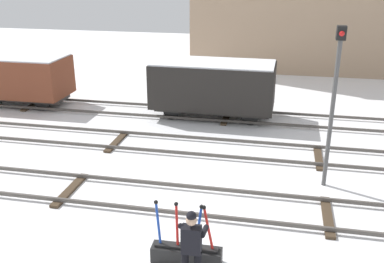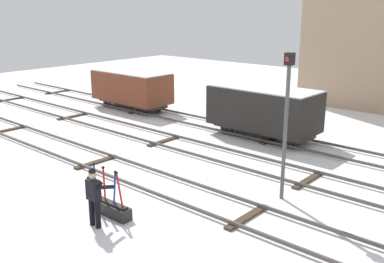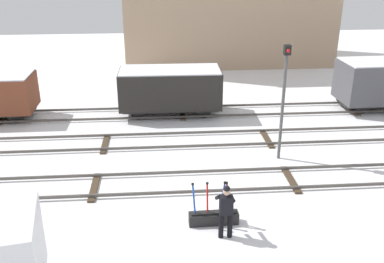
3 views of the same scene
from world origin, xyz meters
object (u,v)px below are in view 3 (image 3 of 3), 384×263
object	(u,v)px
switch_lever_frame	(214,216)
signal_post	(284,93)
rail_worker	(226,208)
freight_car_mid_siding	(170,89)

from	to	relation	value
switch_lever_frame	signal_post	world-z (taller)	signal_post
switch_lever_frame	signal_post	bearing A→B (deg)	52.36
rail_worker	signal_post	size ratio (longest dim) A/B	0.37
switch_lever_frame	signal_post	xyz separation A→B (m)	(3.16, 4.29, 2.49)
switch_lever_frame	freight_car_mid_siding	distance (m)	9.76
rail_worker	freight_car_mid_siding	xyz separation A→B (m)	(-1.23, 10.33, 0.39)
signal_post	freight_car_mid_siding	xyz separation A→B (m)	(-4.13, 5.36, -1.39)
switch_lever_frame	signal_post	size ratio (longest dim) A/B	0.34
switch_lever_frame	rail_worker	size ratio (longest dim) A/B	0.90
rail_worker	freight_car_mid_siding	world-z (taller)	freight_car_mid_siding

